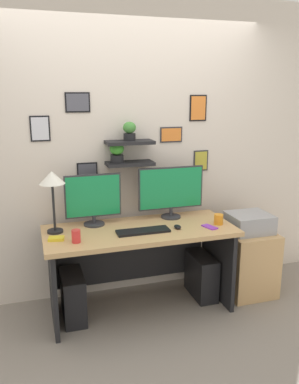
{
  "coord_description": "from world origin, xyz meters",
  "views": [
    {
      "loc": [
        -0.86,
        -3.07,
        1.88
      ],
      "look_at": [
        0.1,
        0.05,
        1.05
      ],
      "focal_mm": 37.17,
      "sensor_mm": 36.0,
      "label": 1
    }
  ],
  "objects_px": {
    "keyboard": "(143,231)",
    "printer": "(249,223)",
    "computer_tower_left": "(73,296)",
    "desk": "(138,249)",
    "computer_tower_right": "(201,276)",
    "cell_phone": "(210,227)",
    "pen_cup": "(76,236)",
    "scissors_tray": "(56,239)",
    "monitor_right": "(171,190)",
    "coffee_mug": "(219,219)",
    "monitor_left": "(93,199)",
    "computer_mouse": "(177,227)",
    "drawer_cabinet": "(247,261)",
    "desk_lamp": "(52,182)"
  },
  "relations": [
    {
      "from": "keyboard",
      "to": "printer",
      "type": "distance_m",
      "value": 1.07
    },
    {
      "from": "computer_tower_left",
      "to": "printer",
      "type": "bearing_deg",
      "value": 0.04
    },
    {
      "from": "desk",
      "to": "computer_tower_left",
      "type": "bearing_deg",
      "value": -175.76
    },
    {
      "from": "computer_tower_right",
      "to": "keyboard",
      "type": "bearing_deg",
      "value": -166.12
    },
    {
      "from": "cell_phone",
      "to": "pen_cup",
      "type": "bearing_deg",
      "value": 162.07
    },
    {
      "from": "scissors_tray",
      "to": "computer_tower_right",
      "type": "relative_size",
      "value": 0.3
    },
    {
      "from": "keyboard",
      "to": "computer_tower_right",
      "type": "bearing_deg",
      "value": 13.88
    },
    {
      "from": "desk",
      "to": "cell_phone",
      "type": "relative_size",
      "value": 11.5
    },
    {
      "from": "monitor_right",
      "to": "computer_tower_right",
      "type": "bearing_deg",
      "value": -32.4
    },
    {
      "from": "cell_phone",
      "to": "computer_tower_left",
      "type": "relative_size",
      "value": 0.35
    },
    {
      "from": "coffee_mug",
      "to": "scissors_tray",
      "type": "height_order",
      "value": "coffee_mug"
    },
    {
      "from": "monitor_left",
      "to": "computer_mouse",
      "type": "height_order",
      "value": "monitor_left"
    },
    {
      "from": "monitor_left",
      "to": "computer_tower_left",
      "type": "height_order",
      "value": "monitor_left"
    },
    {
      "from": "desk",
      "to": "keyboard",
      "type": "distance_m",
      "value": 0.27
    },
    {
      "from": "drawer_cabinet",
      "to": "printer",
      "type": "relative_size",
      "value": 1.6
    },
    {
      "from": "desk",
      "to": "scissors_tray",
      "type": "bearing_deg",
      "value": -170.24
    },
    {
      "from": "desk",
      "to": "coffee_mug",
      "type": "bearing_deg",
      "value": -12.07
    },
    {
      "from": "monitor_left",
      "to": "printer",
      "type": "distance_m",
      "value": 1.46
    },
    {
      "from": "scissors_tray",
      "to": "computer_tower_right",
      "type": "bearing_deg",
      "value": 5.28
    },
    {
      "from": "desk",
      "to": "monitor_left",
      "type": "distance_m",
      "value": 0.59
    },
    {
      "from": "computer_mouse",
      "to": "scissors_tray",
      "type": "bearing_deg",
      "value": 178.47
    },
    {
      "from": "printer",
      "to": "computer_tower_left",
      "type": "distance_m",
      "value": 1.72
    },
    {
      "from": "monitor_left",
      "to": "desk_lamp",
      "type": "height_order",
      "value": "desk_lamp"
    },
    {
      "from": "monitor_right",
      "to": "desk_lamp",
      "type": "bearing_deg",
      "value": -174.41
    },
    {
      "from": "drawer_cabinet",
      "to": "printer",
      "type": "bearing_deg",
      "value": -90.0
    },
    {
      "from": "coffee_mug",
      "to": "pen_cup",
      "type": "distance_m",
      "value": 1.24
    },
    {
      "from": "monitor_left",
      "to": "cell_phone",
      "type": "height_order",
      "value": "monitor_left"
    },
    {
      "from": "cell_phone",
      "to": "printer",
      "type": "xyz_separation_m",
      "value": [
        0.48,
        0.16,
        -0.06
      ]
    },
    {
      "from": "monitor_left",
      "to": "computer_tower_right",
      "type": "height_order",
      "value": "monitor_left"
    },
    {
      "from": "monitor_right",
      "to": "pen_cup",
      "type": "bearing_deg",
      "value": -157.53
    },
    {
      "from": "desk",
      "to": "keyboard",
      "type": "relative_size",
      "value": 3.66
    },
    {
      "from": "cell_phone",
      "to": "drawer_cabinet",
      "type": "height_order",
      "value": "cell_phone"
    },
    {
      "from": "keyboard",
      "to": "monitor_left",
      "type": "bearing_deg",
      "value": 138.85
    },
    {
      "from": "cell_phone",
      "to": "monitor_right",
      "type": "bearing_deg",
      "value": 102.69
    },
    {
      "from": "desk_lamp",
      "to": "pen_cup",
      "type": "relative_size",
      "value": 5.13
    },
    {
      "from": "coffee_mug",
      "to": "computer_tower_left",
      "type": "relative_size",
      "value": 0.22
    },
    {
      "from": "drawer_cabinet",
      "to": "computer_tower_right",
      "type": "height_order",
      "value": "drawer_cabinet"
    },
    {
      "from": "scissors_tray",
      "to": "printer",
      "type": "bearing_deg",
      "value": 2.54
    },
    {
      "from": "cell_phone",
      "to": "pen_cup",
      "type": "relative_size",
      "value": 1.4
    },
    {
      "from": "computer_tower_right",
      "to": "coffee_mug",
      "type": "bearing_deg",
      "value": -62.67
    },
    {
      "from": "monitor_right",
      "to": "keyboard",
      "type": "distance_m",
      "value": 0.53
    },
    {
      "from": "desk",
      "to": "printer",
      "type": "bearing_deg",
      "value": -2.28
    },
    {
      "from": "scissors_tray",
      "to": "computer_tower_right",
      "type": "height_order",
      "value": "scissors_tray"
    },
    {
      "from": "printer",
      "to": "computer_tower_right",
      "type": "bearing_deg",
      "value": 174.53
    },
    {
      "from": "computer_mouse",
      "to": "cell_phone",
      "type": "height_order",
      "value": "computer_mouse"
    },
    {
      "from": "computer_tower_left",
      "to": "desk",
      "type": "bearing_deg",
      "value": 4.24
    },
    {
      "from": "desk",
      "to": "pen_cup",
      "type": "relative_size",
      "value": 16.11
    },
    {
      "from": "keyboard",
      "to": "computer_tower_left",
      "type": "xyz_separation_m",
      "value": [
        -0.59,
        0.11,
        -0.56
      ]
    },
    {
      "from": "monitor_left",
      "to": "computer_mouse",
      "type": "bearing_deg",
      "value": -25.15
    },
    {
      "from": "pen_cup",
      "to": "scissors_tray",
      "type": "height_order",
      "value": "pen_cup"
    }
  ]
}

